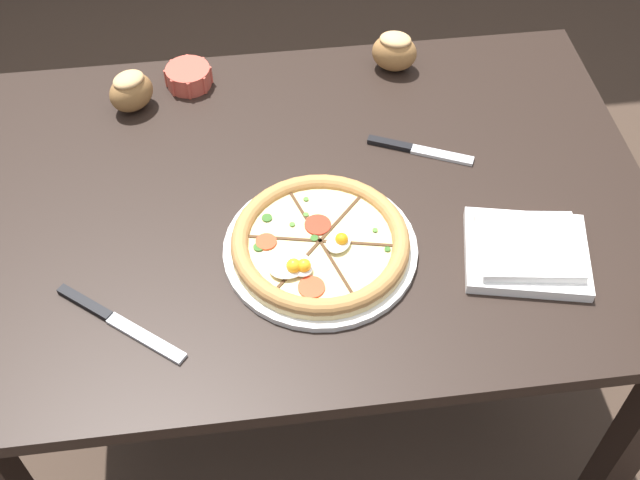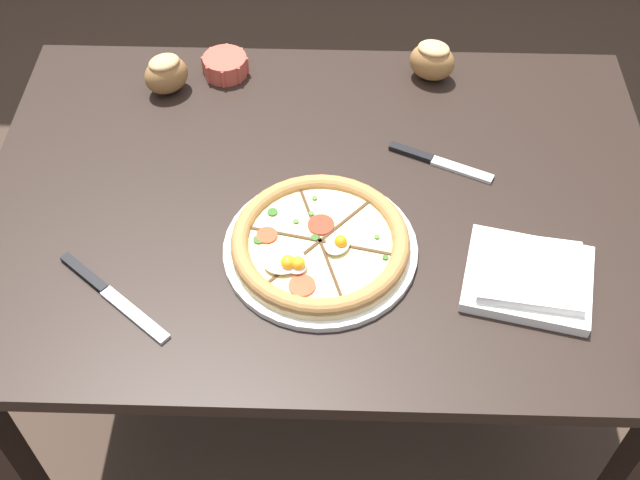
# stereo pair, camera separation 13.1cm
# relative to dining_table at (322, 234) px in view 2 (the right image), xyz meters

# --- Properties ---
(ground_plane) EXTENTS (12.00, 12.00, 0.00)m
(ground_plane) POSITION_rel_dining_table_xyz_m (0.00, 0.00, -0.62)
(ground_plane) COLOR #3D2D23
(dining_table) EXTENTS (1.20, 0.84, 0.72)m
(dining_table) POSITION_rel_dining_table_xyz_m (0.00, 0.00, 0.00)
(dining_table) COLOR black
(dining_table) RESTS_ON ground_plane
(pizza) EXTENTS (0.32, 0.32, 0.05)m
(pizza) POSITION_rel_dining_table_xyz_m (-0.00, -0.13, 0.12)
(pizza) COLOR white
(pizza) RESTS_ON dining_table
(ramekin_bowl) EXTENTS (0.09, 0.09, 0.04)m
(ramekin_bowl) POSITION_rel_dining_table_xyz_m (-0.21, 0.33, 0.13)
(ramekin_bowl) COLOR #C64C3D
(ramekin_bowl) RESTS_ON dining_table
(napkin_folded) EXTENTS (0.23, 0.21, 0.04)m
(napkin_folded) POSITION_rel_dining_table_xyz_m (0.33, -0.18, 0.12)
(napkin_folded) COLOR white
(napkin_folded) RESTS_ON dining_table
(bread_piece_near) EXTENTS (0.11, 0.09, 0.08)m
(bread_piece_near) POSITION_rel_dining_table_xyz_m (0.21, 0.33, 0.15)
(bread_piece_near) COLOR #A3703D
(bread_piece_near) RESTS_ON dining_table
(bread_piece_far) EXTENTS (0.11, 0.10, 0.08)m
(bread_piece_far) POSITION_rel_dining_table_xyz_m (-0.31, 0.28, 0.15)
(bread_piece_far) COLOR olive
(bread_piece_far) RESTS_ON dining_table
(knife_main) EXTENTS (0.19, 0.10, 0.01)m
(knife_main) POSITION_rel_dining_table_xyz_m (0.21, 0.09, 0.11)
(knife_main) COLOR silver
(knife_main) RESTS_ON dining_table
(knife_spare) EXTENTS (0.20, 0.17, 0.01)m
(knife_spare) POSITION_rel_dining_table_xyz_m (-0.33, -0.23, 0.11)
(knife_spare) COLOR silver
(knife_spare) RESTS_ON dining_table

